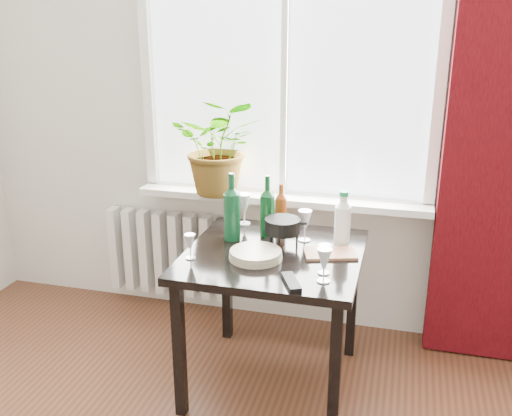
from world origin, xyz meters
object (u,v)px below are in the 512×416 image
(table, at_px, (274,269))
(wineglass_front_right, at_px, (324,265))
(wine_bottle_left, at_px, (232,206))
(wineglass_back_center, at_px, (305,225))
(wineglass_far_right, at_px, (324,259))
(wineglass_back_left, at_px, (244,209))
(radiator, at_px, (168,253))
(bottle_amber, at_px, (281,206))
(cleaning_bottle, at_px, (343,218))
(fondue_pot, at_px, (283,232))
(tv_remote, at_px, (291,282))
(wine_bottle_right, at_px, (267,205))
(plate_stack, at_px, (256,254))
(wineglass_front_left, at_px, (190,246))
(cutting_board, at_px, (330,253))
(potted_plant, at_px, (220,146))

(table, relative_size, wineglass_front_right, 5.43)
(wine_bottle_left, height_order, wineglass_front_right, wine_bottle_left)
(wineglass_back_center, bearing_deg, table, -122.12)
(wineglass_far_right, distance_m, wineglass_back_left, 0.75)
(radiator, xyz_separation_m, bottle_amber, (0.81, -0.29, 0.49))
(cleaning_bottle, bearing_deg, fondue_pot, -162.60)
(tv_remote, bearing_deg, wine_bottle_right, 88.88)
(plate_stack, bearing_deg, wineglass_front_left, -164.94)
(tv_remote, bearing_deg, bottle_amber, 81.31)
(radiator, height_order, bottle_amber, bottle_amber)
(wine_bottle_left, relative_size, wineglass_far_right, 2.56)
(wineglass_front_right, height_order, cutting_board, wineglass_front_right)
(wine_bottle_left, height_order, wineglass_back_left, wine_bottle_left)
(potted_plant, xyz_separation_m, wineglass_far_right, (0.72, -0.73, -0.32))
(plate_stack, distance_m, cutting_board, 0.36)
(wineglass_back_left, xyz_separation_m, plate_stack, (0.19, -0.45, -0.07))
(potted_plant, relative_size, bottle_amber, 2.24)
(table, distance_m, wine_bottle_right, 0.35)
(wineglass_back_left, bearing_deg, wineglass_far_right, -45.36)
(bottle_amber, bearing_deg, cleaning_bottle, -23.30)
(wine_bottle_right, height_order, cutting_board, wine_bottle_right)
(wine_bottle_left, bearing_deg, wineglass_back_left, 90.97)
(tv_remote, distance_m, cutting_board, 0.38)
(radiator, height_order, cleaning_bottle, cleaning_bottle)
(cleaning_bottle, height_order, wineglass_front_left, cleaning_bottle)
(wineglass_front_right, distance_m, plate_stack, 0.39)
(radiator, relative_size, potted_plant, 1.42)
(table, distance_m, potted_plant, 0.85)
(wine_bottle_right, relative_size, wineglass_back_center, 1.95)
(wineglass_front_right, xyz_separation_m, wineglass_back_left, (-0.53, 0.61, 0.01))
(wineglass_far_right, bearing_deg, wineglass_front_right, -82.16)
(radiator, height_order, cutting_board, cutting_board)
(wineglass_back_center, bearing_deg, wineglass_front_right, -69.80)
(potted_plant, relative_size, wineglass_far_right, 4.00)
(wine_bottle_right, bearing_deg, table, -67.90)
(wine_bottle_left, bearing_deg, cutting_board, -7.73)
(table, xyz_separation_m, wine_bottle_right, (-0.09, 0.22, 0.26))
(cleaning_bottle, relative_size, plate_stack, 1.10)
(wine_bottle_right, height_order, wineglass_front_right, wine_bottle_right)
(wineglass_front_right, height_order, wineglass_back_left, wineglass_back_left)
(cleaning_bottle, xyz_separation_m, tv_remote, (-0.15, -0.51, -0.13))
(wine_bottle_left, distance_m, cleaning_bottle, 0.56)
(wine_bottle_left, distance_m, cutting_board, 0.55)
(wineglass_far_right, xyz_separation_m, cutting_board, (-0.00, 0.22, -0.06))
(fondue_pot, bearing_deg, wineglass_back_left, 150.30)
(bottle_amber, relative_size, fondue_pot, 1.21)
(wine_bottle_right, relative_size, wineglass_front_right, 2.09)
(potted_plant, relative_size, wine_bottle_left, 1.56)
(plate_stack, xyz_separation_m, cutting_board, (0.33, 0.14, -0.01))
(radiator, height_order, wineglass_front_left, wineglass_front_left)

